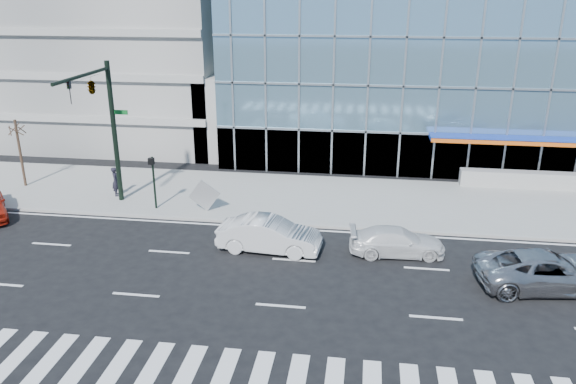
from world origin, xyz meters
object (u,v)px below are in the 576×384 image
(traffic_signal, at_px, (99,102))
(pedestrian, at_px, (116,181))
(white_sedan, at_px, (269,235))
(tilted_panel, at_px, (204,195))
(silver_suv, at_px, (546,271))
(street_tree_near, at_px, (16,129))
(ped_signal_post, at_px, (153,175))
(white_suv, at_px, (397,242))

(traffic_signal, bearing_deg, pedestrian, 105.35)
(white_sedan, height_order, tilted_panel, tilted_panel)
(silver_suv, distance_m, tilted_panel, 17.43)
(street_tree_near, bearing_deg, ped_signal_post, -15.06)
(traffic_signal, bearing_deg, white_suv, -11.66)
(tilted_panel, bearing_deg, pedestrian, 162.31)
(ped_signal_post, height_order, pedestrian, ped_signal_post)
(street_tree_near, bearing_deg, tilted_panel, -11.45)
(traffic_signal, xyz_separation_m, tilted_panel, (5.34, 0.43, -5.11))
(street_tree_near, height_order, white_sedan, street_tree_near)
(ped_signal_post, distance_m, silver_suv, 20.15)
(white_suv, xyz_separation_m, tilted_panel, (-10.36, 3.67, 0.41))
(traffic_signal, relative_size, street_tree_near, 1.89)
(traffic_signal, bearing_deg, street_tree_near, 157.29)
(tilted_panel, bearing_deg, street_tree_near, 166.44)
(silver_suv, relative_size, pedestrian, 3.23)
(silver_suv, bearing_deg, pedestrian, 63.34)
(traffic_signal, relative_size, tilted_panel, 6.15)
(ped_signal_post, relative_size, street_tree_near, 0.71)
(white_suv, bearing_deg, silver_suv, -116.52)
(ped_signal_post, bearing_deg, tilted_panel, 1.14)
(street_tree_near, bearing_deg, pedestrian, -7.54)
(silver_suv, bearing_deg, street_tree_near, 65.80)
(silver_suv, height_order, tilted_panel, tilted_panel)
(traffic_signal, height_order, silver_suv, traffic_signal)
(ped_signal_post, bearing_deg, silver_suv, -17.20)
(street_tree_near, xyz_separation_m, silver_suv, (28.70, -8.50, -2.99))
(traffic_signal, xyz_separation_m, white_suv, (15.70, -3.24, -5.52))
(white_suv, relative_size, pedestrian, 2.54)
(street_tree_near, bearing_deg, silver_suv, -16.50)
(white_suv, height_order, white_sedan, white_sedan)
(tilted_panel, bearing_deg, ped_signal_post, 179.03)
(street_tree_near, bearing_deg, white_sedan, -21.66)
(silver_suv, bearing_deg, white_sedan, 73.45)
(ped_signal_post, relative_size, pedestrian, 1.71)
(white_suv, bearing_deg, tilted_panel, 65.17)
(traffic_signal, distance_m, pedestrian, 5.57)
(traffic_signal, distance_m, street_tree_near, 7.96)
(traffic_signal, height_order, street_tree_near, traffic_signal)
(traffic_signal, distance_m, ped_signal_post, 4.75)
(white_sedan, bearing_deg, silver_suv, -94.56)
(white_sedan, bearing_deg, ped_signal_post, 64.77)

